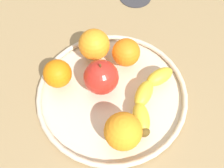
% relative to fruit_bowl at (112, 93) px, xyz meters
% --- Properties ---
extents(ground_plane, '(1.15, 1.15, 0.04)m').
position_rel_fruit_bowl_xyz_m(ground_plane, '(0.00, 0.00, -0.03)').
color(ground_plane, '#977D54').
extents(fruit_bowl, '(0.36, 0.36, 0.02)m').
position_rel_fruit_bowl_xyz_m(fruit_bowl, '(0.00, 0.00, 0.00)').
color(fruit_bowl, beige).
rests_on(fruit_bowl, ground_plane).
extents(banana, '(0.19, 0.11, 0.04)m').
position_rel_fruit_bowl_xyz_m(banana, '(0.02, 0.08, 0.03)').
color(banana, yellow).
rests_on(banana, fruit_bowl).
extents(apple, '(0.08, 0.08, 0.09)m').
position_rel_fruit_bowl_xyz_m(apple, '(-0.01, -0.02, 0.05)').
color(apple, red).
rests_on(apple, fruit_bowl).
extents(orange_front_left, '(0.07, 0.07, 0.07)m').
position_rel_fruit_bowl_xyz_m(orange_front_left, '(-0.09, 0.03, 0.04)').
color(orange_front_left, orange).
rests_on(orange_front_left, fruit_bowl).
extents(orange_front_right, '(0.08, 0.08, 0.08)m').
position_rel_fruit_bowl_xyz_m(orange_front_right, '(-0.11, -0.05, 0.05)').
color(orange_front_right, orange).
rests_on(orange_front_right, fruit_bowl).
extents(orange_center, '(0.08, 0.08, 0.08)m').
position_rel_fruit_bowl_xyz_m(orange_center, '(0.11, 0.03, 0.05)').
color(orange_center, orange).
rests_on(orange_center, fruit_bowl).
extents(orange_back_right, '(0.07, 0.07, 0.07)m').
position_rel_fruit_bowl_xyz_m(orange_back_right, '(-0.02, -0.13, 0.04)').
color(orange_back_right, orange).
rests_on(orange_back_right, fruit_bowl).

